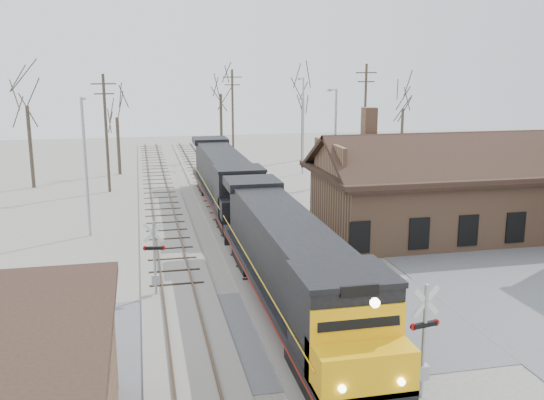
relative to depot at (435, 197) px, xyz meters
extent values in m
plane|color=#A19C91|center=(-11.99, -12.00, -2.41)|extent=(140.00, 140.00, 0.00)
cube|color=#59595E|center=(-11.99, -12.00, -2.39)|extent=(60.00, 9.00, 0.03)
cube|color=#A19C91|center=(-11.99, 3.00, -2.35)|extent=(3.40, 90.00, 0.12)
cube|color=#473323|center=(-12.71, 3.00, -2.24)|extent=(0.08, 90.00, 0.14)
cube|color=#473323|center=(-11.27, 3.00, -2.24)|extent=(0.08, 90.00, 0.14)
cube|color=#A19C91|center=(-16.49, 3.00, -2.35)|extent=(3.40, 90.00, 0.12)
cube|color=#473323|center=(-17.21, 3.00, -2.24)|extent=(0.08, 90.00, 0.14)
cube|color=#473323|center=(-15.77, 3.00, -2.24)|extent=(0.08, 90.00, 0.14)
cube|color=#92674B|center=(0.01, 0.00, -0.41)|extent=(14.00, 8.00, 4.00)
cube|color=black|center=(0.01, 0.00, 1.69)|extent=(15.20, 9.20, 0.30)
cube|color=black|center=(0.01, -2.30, 2.69)|extent=(15.00, 4.71, 2.66)
cube|color=black|center=(0.01, 2.30, 2.69)|extent=(15.00, 4.71, 2.66)
cube|color=#92674B|center=(-3.99, 1.50, 4.39)|extent=(0.80, 0.80, 2.20)
cube|color=black|center=(-11.99, -16.30, -1.88)|extent=(2.41, 3.85, 0.96)
cube|color=black|center=(-11.99, -3.78, -1.88)|extent=(2.41, 3.85, 0.96)
cube|color=black|center=(-11.99, -10.04, -1.11)|extent=(2.89, 19.27, 0.34)
cube|color=maroon|center=(-11.99, -10.04, -1.32)|extent=(2.91, 19.27, 0.12)
cube|color=black|center=(-11.99, -8.84, 0.39)|extent=(2.50, 13.97, 2.70)
cube|color=black|center=(-11.99, -17.17, 0.39)|extent=(2.89, 2.70, 2.70)
cube|color=#FFB60D|center=(-11.99, -18.81, -0.43)|extent=(2.89, 1.73, 1.35)
cylinder|color=#FFF2CC|center=(-11.99, -19.70, 1.83)|extent=(0.27, 0.10, 0.27)
cube|color=black|center=(-11.99, 3.47, -1.88)|extent=(2.41, 3.85, 0.96)
cube|color=black|center=(-11.99, 15.99, -1.88)|extent=(2.41, 3.85, 0.96)
cube|color=black|center=(-11.99, 9.73, -1.11)|extent=(2.89, 19.27, 0.34)
cube|color=maroon|center=(-11.99, 9.73, -1.32)|extent=(2.91, 19.27, 0.12)
cube|color=black|center=(-11.99, 10.93, 0.39)|extent=(2.50, 13.97, 2.70)
cube|color=black|center=(-11.99, 2.60, 0.39)|extent=(2.89, 2.70, 2.70)
cube|color=black|center=(-11.99, 0.96, -0.43)|extent=(2.89, 1.73, 1.35)
cube|color=black|center=(-11.99, -0.01, -1.88)|extent=(2.70, 0.25, 0.96)
cylinder|color=#A5A8AD|center=(-9.45, -17.68, -0.50)|extent=(0.13, 0.13, 3.82)
cube|color=silver|center=(-9.45, -17.68, 0.84)|extent=(0.99, 0.23, 1.00)
cube|color=silver|center=(-9.45, -17.68, 0.84)|extent=(0.99, 0.23, 1.00)
cube|color=black|center=(-9.45, -17.68, 0.07)|extent=(0.87, 0.31, 0.14)
cylinder|color=#B20C0C|center=(-9.87, -17.76, 0.07)|extent=(0.24, 0.12, 0.23)
cylinder|color=#B20C0C|center=(-9.03, -17.60, 0.07)|extent=(0.24, 0.12, 0.23)
cube|color=#A5A8AD|center=(-9.45, -17.68, -1.55)|extent=(0.38, 0.29, 0.48)
cylinder|color=#A5A8AD|center=(-17.51, -7.05, -0.62)|extent=(0.13, 0.13, 3.58)
cube|color=silver|center=(-17.51, -7.05, 0.64)|extent=(0.93, 0.18, 0.94)
cube|color=silver|center=(-17.51, -7.05, 0.64)|extent=(0.93, 0.18, 0.94)
cube|color=black|center=(-17.51, -7.05, -0.08)|extent=(0.82, 0.27, 0.13)
cylinder|color=#B20C0C|center=(-17.11, -7.11, -0.08)|extent=(0.22, 0.11, 0.21)
cylinder|color=#B20C0C|center=(-17.91, -6.99, -0.08)|extent=(0.22, 0.11, 0.21)
cube|color=#A5A8AD|center=(-17.51, -7.05, -1.60)|extent=(0.36, 0.27, 0.45)
cylinder|color=#A5A8AD|center=(-21.21, 4.21, 1.89)|extent=(0.18, 0.18, 8.59)
cylinder|color=#A5A8AD|center=(-21.21, 5.11, 6.08)|extent=(0.12, 1.80, 0.12)
cube|color=#A5A8AD|center=(-21.21, 5.91, 5.98)|extent=(0.25, 0.50, 0.12)
cylinder|color=#A5A8AD|center=(-3.63, 9.11, 1.97)|extent=(0.18, 0.18, 8.75)
cylinder|color=#A5A8AD|center=(-3.63, 10.01, 6.24)|extent=(0.12, 1.80, 0.12)
cube|color=#A5A8AD|center=(-3.63, 10.81, 6.14)|extent=(0.25, 0.50, 0.12)
cylinder|color=#A5A8AD|center=(-2.41, 22.75, 2.24)|extent=(0.18, 0.18, 9.29)
cylinder|color=#A5A8AD|center=(-2.41, 23.65, 6.78)|extent=(0.12, 1.80, 0.12)
cube|color=#A5A8AD|center=(-2.41, 24.45, 6.68)|extent=(0.25, 0.50, 0.12)
cylinder|color=#382D23|center=(-20.58, 17.90, 2.47)|extent=(0.24, 0.24, 9.75)
cube|color=#382D23|center=(-20.58, 17.90, 6.55)|extent=(2.00, 0.10, 0.10)
cube|color=#382D23|center=(-20.58, 17.90, 5.75)|extent=(1.60, 0.10, 0.10)
cylinder|color=#382D23|center=(-8.11, 30.22, 2.60)|extent=(0.24, 0.24, 10.01)
cube|color=#382D23|center=(-8.11, 30.22, 6.81)|extent=(2.00, 0.10, 0.10)
cube|color=#382D23|center=(-8.11, 30.22, 6.01)|extent=(1.60, 0.10, 0.10)
cylinder|color=#382D23|center=(2.46, 18.96, 2.88)|extent=(0.24, 0.24, 10.57)
cube|color=#382D23|center=(2.46, 18.96, 7.36)|extent=(2.00, 0.10, 0.10)
cube|color=#382D23|center=(2.46, 18.96, 6.56)|extent=(1.60, 0.10, 0.10)
cylinder|color=#382D23|center=(-27.12, 21.12, 1.14)|extent=(0.32, 0.32, 7.08)
cylinder|color=#382D23|center=(-19.94, 26.38, 0.36)|extent=(0.32, 0.32, 5.53)
cylinder|color=#382D23|center=(-8.88, 33.83, 1.26)|extent=(0.32, 0.32, 7.33)
cylinder|color=#382D23|center=(-0.10, 31.28, 1.02)|extent=(0.32, 0.32, 6.86)
cylinder|color=#382D23|center=(9.62, 26.48, 0.56)|extent=(0.32, 0.32, 5.93)
camera|label=1|loc=(-17.94, -33.92, 8.04)|focal=40.00mm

